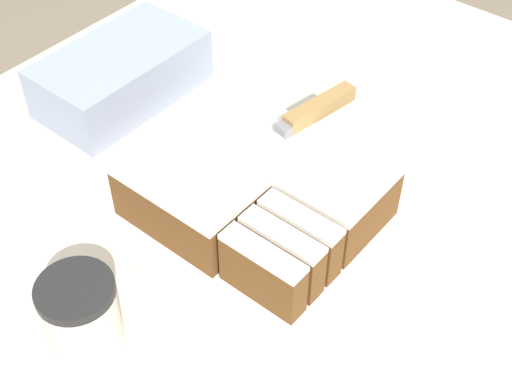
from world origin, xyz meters
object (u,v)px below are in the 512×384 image
at_px(cake, 255,189).
at_px(storage_box, 121,74).
at_px(cake_board, 256,215).
at_px(coffee_cup, 81,314).
at_px(knife, 307,116).

xyz_separation_m(cake, storage_box, (0.07, 0.33, -0.00)).
height_order(cake_board, coffee_cup, coffee_cup).
height_order(cake_board, storage_box, storage_box).
distance_m(cake_board, cake, 0.04).
distance_m(cake, knife, 0.13).
bearing_deg(cake_board, knife, 4.07).
bearing_deg(coffee_cup, cake_board, -5.46).
bearing_deg(cake_board, cake, 51.41).
height_order(cake_board, cake, cake).
distance_m(knife, storage_box, 0.33).
bearing_deg(cake, storage_box, 78.35).
xyz_separation_m(cake, knife, (0.12, 0.00, 0.05)).
bearing_deg(knife, cake, 11.71).
xyz_separation_m(cake_board, storage_box, (0.07, 0.33, 0.04)).
bearing_deg(coffee_cup, storage_box, 41.64).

